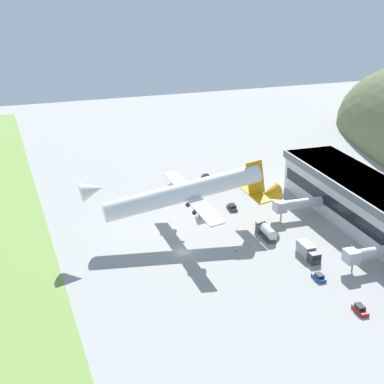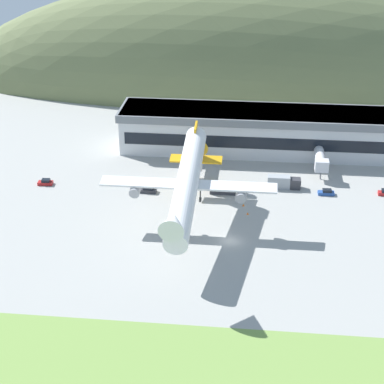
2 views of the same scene
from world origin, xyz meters
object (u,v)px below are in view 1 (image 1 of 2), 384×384
(box_truck, at_px, (266,231))
(jetway_0, at_px, (296,204))
(service_car_1, at_px, (360,309))
(cargo_airplane, at_px, (187,193))
(fuel_truck, at_px, (308,252))
(traffic_cone_0, at_px, (250,246))
(service_car_0, at_px, (232,207))
(jetway_1, at_px, (365,254))
(service_car_2, at_px, (206,177))
(traffic_cone_1, at_px, (236,250))
(terminal_building, at_px, (383,211))
(service_car_3, at_px, (319,277))

(box_truck, bearing_deg, jetway_0, 124.91)
(service_car_1, bearing_deg, cargo_airplane, -155.28)
(cargo_airplane, bearing_deg, fuel_truck, 47.00)
(traffic_cone_0, bearing_deg, service_car_0, 168.44)
(jetway_1, distance_m, service_car_2, 70.22)
(jetway_1, height_order, service_car_1, jetway_1)
(traffic_cone_1, bearing_deg, jetway_0, 121.24)
(service_car_0, height_order, fuel_truck, fuel_truck)
(jetway_1, xyz_separation_m, box_truck, (-23.05, -13.62, -2.46))
(fuel_truck, bearing_deg, service_car_1, -3.58)
(service_car_0, bearing_deg, terminal_building, 46.06)
(service_car_2, height_order, box_truck, box_truck)
(fuel_truck, bearing_deg, service_car_3, -14.99)
(jetway_0, xyz_separation_m, traffic_cone_1, (13.75, -22.66, -3.71))
(jetway_1, bearing_deg, terminal_building, 136.22)
(service_car_1, bearing_deg, service_car_0, -175.63)
(terminal_building, distance_m, cargo_airplane, 48.94)
(service_car_1, bearing_deg, terminal_building, 140.64)
(jetway_1, relative_size, service_car_1, 2.65)
(jetway_1, height_order, cargo_airplane, cargo_airplane)
(fuel_truck, bearing_deg, traffic_cone_0, -131.28)
(jetway_0, height_order, service_car_1, jetway_0)
(service_car_0, height_order, service_car_3, service_car_0)
(service_car_1, xyz_separation_m, fuel_truck, (-24.96, 1.56, 0.85))
(service_car_1, relative_size, traffic_cone_1, 7.51)
(service_car_0, distance_m, service_car_1, 58.19)
(jetway_1, relative_size, service_car_2, 3.04)
(service_car_0, relative_size, service_car_3, 1.13)
(fuel_truck, relative_size, box_truck, 0.95)
(jetway_0, relative_size, service_car_0, 3.07)
(service_car_1, xyz_separation_m, box_truck, (-38.45, -3.01, 0.91))
(fuel_truck, bearing_deg, traffic_cone_1, -119.45)
(service_car_3, bearing_deg, jetway_1, 93.78)
(terminal_building, bearing_deg, box_truck, -106.96)
(service_car_2, bearing_deg, traffic_cone_0, -7.38)
(jetway_0, xyz_separation_m, jetway_1, (31.69, 1.23, -0.00))
(service_car_3, bearing_deg, service_car_0, -175.75)
(terminal_building, distance_m, service_car_1, 39.30)
(terminal_building, distance_m, jetway_1, 20.43)
(jetway_0, distance_m, service_car_2, 39.24)
(cargo_airplane, distance_m, box_truck, 22.19)
(traffic_cone_0, bearing_deg, fuel_truck, 48.72)
(service_car_2, relative_size, traffic_cone_1, 6.55)
(box_truck, bearing_deg, service_car_1, 4.47)
(service_car_0, height_order, box_truck, box_truck)
(jetway_1, height_order, service_car_0, jetway_1)
(service_car_2, xyz_separation_m, service_car_3, (69.62, 1.59, -0.02))
(cargo_airplane, height_order, traffic_cone_0, cargo_airplane)
(service_car_1, xyz_separation_m, service_car_2, (-84.24, -2.80, -0.02))
(cargo_airplane, xyz_separation_m, service_car_3, (31.67, 20.09, -10.75))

